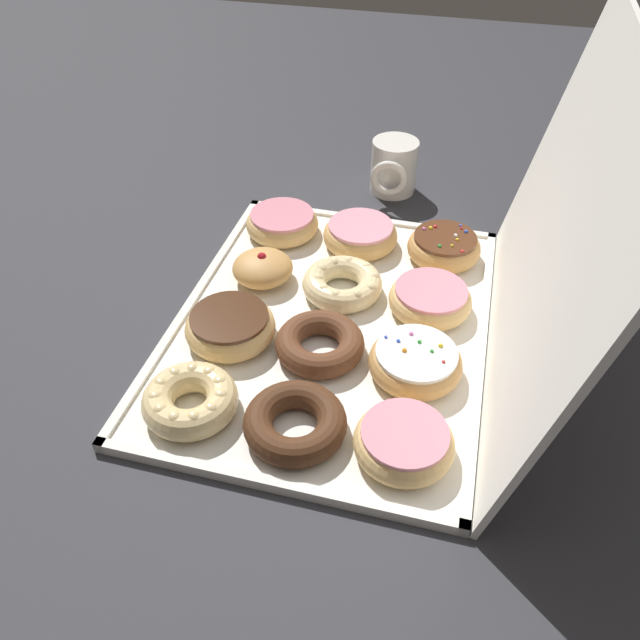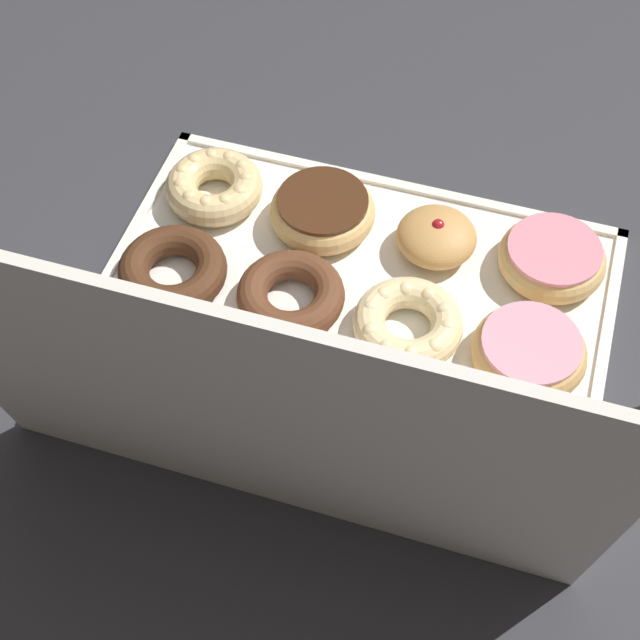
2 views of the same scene
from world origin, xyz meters
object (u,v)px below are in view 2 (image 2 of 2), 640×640
Objects in this scene: pink_frosted_donut_0 at (552,258)px; chocolate_cake_ring_donut_7 at (173,270)px; jelly_filled_donut_1 at (436,237)px; sprinkle_donut_10 at (247,387)px; donut_box at (347,321)px; sprinkle_donut_8 at (503,463)px; cruller_donut_5 at (407,326)px; cruller_donut_3 at (214,186)px; chocolate_cake_ring_donut_6 at (290,297)px; pink_frosted_donut_9 at (371,423)px; pink_frosted_donut_4 at (528,355)px; chocolate_frosted_donut_2 at (323,211)px; pink_frosted_donut_11 at (128,360)px.

pink_frosted_donut_0 is 0.41m from chocolate_cake_ring_donut_7.
sprinkle_donut_10 is (0.13, 0.24, -0.00)m from jelly_filled_donut_1.
sprinkle_donut_10 is (0.07, 0.12, 0.02)m from donut_box.
jelly_filled_donut_1 is at bearing -64.13° from sprinkle_donut_8.
cruller_donut_5 is 0.26m from chocolate_cake_ring_donut_7.
cruller_donut_3 is at bearing -89.77° from chocolate_cake_ring_donut_7.
chocolate_cake_ring_donut_6 is 0.28m from sprinkle_donut_8.
pink_frosted_donut_9 is 0.13m from sprinkle_donut_10.
pink_frosted_donut_4 is at bearing 134.86° from jelly_filled_donut_1.
cruller_donut_3 reaches higher than pink_frosted_donut_9.
cruller_donut_5 is 1.00× the size of pink_frosted_donut_9.
jelly_filled_donut_1 reaches higher than sprinkle_donut_10.
jelly_filled_donut_1 is 0.29m from chocolate_cake_ring_donut_7.
chocolate_cake_ring_donut_6 is at bearing 2.99° from donut_box.
cruller_donut_5 is at bearing 176.76° from donut_box.
pink_frosted_donut_9 reaches higher than cruller_donut_5.
donut_box is at bearing 60.79° from jelly_filled_donut_1.
chocolate_cake_ring_donut_6 is (0.13, 0.12, -0.00)m from jelly_filled_donut_1.
donut_box is 0.14m from pink_frosted_donut_9.
donut_box is 0.07m from chocolate_cake_ring_donut_6.
jelly_filled_donut_1 is 0.13m from chocolate_frosted_donut_2.
pink_frosted_donut_9 is at bearing 87.46° from cruller_donut_5.
chocolate_frosted_donut_2 is 0.28m from pink_frosted_donut_11.
pink_frosted_donut_11 is (0.13, 0.25, -0.00)m from chocolate_frosted_donut_2.
chocolate_cake_ring_donut_6 is 0.99× the size of sprinkle_donut_10.
pink_frosted_donut_4 is 0.25m from chocolate_cake_ring_donut_6.
cruller_donut_3 is at bearing -89.35° from pink_frosted_donut_11.
cruller_donut_3 is 0.18m from chocolate_cake_ring_donut_6.
cruller_donut_3 is (0.39, 0.01, 0.00)m from pink_frosted_donut_0.
pink_frosted_donut_11 is (0.38, -0.00, -0.00)m from sprinkle_donut_8.
cruller_donut_5 is at bearing -0.11° from pink_frosted_donut_4.
pink_frosted_donut_4 is 0.13m from sprinkle_donut_8.
sprinkle_donut_8 is at bearing 115.87° from jelly_filled_donut_1.
pink_frosted_donut_4 reaches higher than cruller_donut_5.
chocolate_cake_ring_donut_7 is at bearing 19.21° from pink_frosted_donut_0.
jelly_filled_donut_1 is (-0.07, -0.12, 0.03)m from donut_box.
donut_box is 0.19m from pink_frosted_donut_4.
jelly_filled_donut_1 reaches higher than chocolate_cake_ring_donut_7.
chocolate_cake_ring_donut_7 is 0.12m from pink_frosted_donut_11.
sprinkle_donut_10 is at bearing 42.18° from cruller_donut_5.
donut_box is 0.14m from sprinkle_donut_10.
sprinkle_donut_10 is at bearing 61.64° from donut_box.
jelly_filled_donut_1 reaches higher than pink_frosted_donut_11.
cruller_donut_3 is 0.98× the size of chocolate_cake_ring_donut_6.
sprinkle_donut_8 reaches higher than chocolate_cake_ring_donut_7.
cruller_donut_5 is (-0.26, 0.13, -0.00)m from cruller_donut_3.
pink_frosted_donut_0 is 0.99× the size of chocolate_cake_ring_donut_7.
pink_frosted_donut_0 and pink_frosted_donut_11 have the same top height.
chocolate_cake_ring_donut_7 is at bearing 25.73° from jelly_filled_donut_1.
donut_box is 0.23m from pink_frosted_donut_11.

